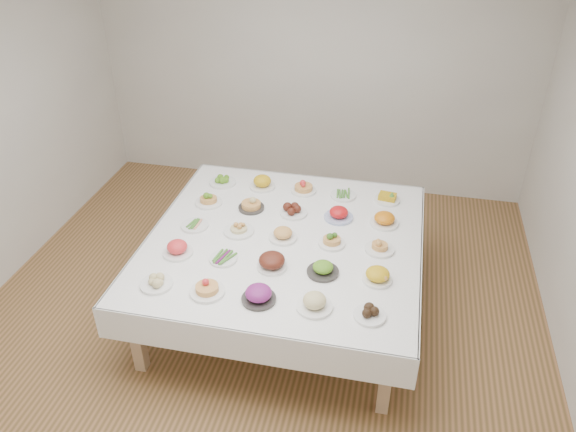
% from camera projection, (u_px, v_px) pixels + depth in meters
% --- Properties ---
extents(room_envelope, '(5.02, 5.02, 2.81)m').
position_uv_depth(room_envelope, '(253.00, 123.00, 4.04)').
color(room_envelope, '#98673F').
rests_on(room_envelope, ground).
extents(display_table, '(2.28, 2.28, 0.75)m').
position_uv_depth(display_table, '(284.00, 245.00, 4.73)').
color(display_table, white).
rests_on(display_table, ground).
extents(dish_0, '(0.24, 0.24, 0.10)m').
position_uv_depth(dish_0, '(156.00, 281.00, 4.16)').
color(dish_0, white).
rests_on(dish_0, display_table).
extents(dish_1, '(0.25, 0.25, 0.14)m').
position_uv_depth(dish_1, '(207.00, 286.00, 4.08)').
color(dish_1, white).
rests_on(dish_1, display_table).
extents(dish_2, '(0.25, 0.25, 0.15)m').
position_uv_depth(dish_2, '(259.00, 293.00, 4.00)').
color(dish_2, '#302D2A').
rests_on(dish_2, display_table).
extents(dish_3, '(0.27, 0.27, 0.16)m').
position_uv_depth(dish_3, '(315.00, 300.00, 3.93)').
color(dish_3, white).
rests_on(dish_3, display_table).
extents(dish_4, '(0.22, 0.22, 0.11)m').
position_uv_depth(dish_4, '(370.00, 312.00, 3.87)').
color(dish_4, white).
rests_on(dish_4, display_table).
extents(dish_5, '(0.24, 0.24, 0.13)m').
position_uv_depth(dish_5, '(177.00, 247.00, 4.49)').
color(dish_5, white).
rests_on(dish_5, display_table).
extents(dish_6, '(0.23, 0.22, 0.06)m').
position_uv_depth(dish_6, '(223.00, 257.00, 4.43)').
color(dish_6, white).
rests_on(dish_6, display_table).
extents(dish_7, '(0.23, 0.23, 0.15)m').
position_uv_depth(dish_7, '(272.00, 260.00, 4.33)').
color(dish_7, white).
rests_on(dish_7, display_table).
extents(dish_8, '(0.24, 0.24, 0.13)m').
position_uv_depth(dish_8, '(323.00, 267.00, 4.27)').
color(dish_8, '#302D2A').
rests_on(dish_8, display_table).
extents(dish_9, '(0.26, 0.26, 0.14)m').
position_uv_depth(dish_9, '(378.00, 273.00, 4.19)').
color(dish_9, white).
rests_on(dish_9, display_table).
extents(dish_10, '(0.23, 0.23, 0.05)m').
position_uv_depth(dish_10, '(195.00, 225.00, 4.84)').
color(dish_10, white).
rests_on(dish_10, display_table).
extents(dish_11, '(0.25, 0.25, 0.13)m').
position_uv_depth(dish_11, '(239.00, 226.00, 4.75)').
color(dish_11, white).
rests_on(dish_11, display_table).
extents(dish_12, '(0.23, 0.23, 0.13)m').
position_uv_depth(dish_12, '(283.00, 233.00, 4.66)').
color(dish_12, white).
rests_on(dish_12, display_table).
extents(dish_13, '(0.22, 0.22, 0.12)m').
position_uv_depth(dish_13, '(332.00, 239.00, 4.59)').
color(dish_13, white).
rests_on(dish_13, display_table).
extents(dish_14, '(0.24, 0.24, 0.12)m').
position_uv_depth(dish_14, '(380.00, 245.00, 4.53)').
color(dish_14, white).
rests_on(dish_14, display_table).
extents(dish_15, '(0.25, 0.24, 0.15)m').
position_uv_depth(dish_15, '(208.00, 197.00, 5.13)').
color(dish_15, white).
rests_on(dish_15, display_table).
extents(dish_16, '(0.23, 0.23, 0.14)m').
position_uv_depth(dish_16, '(251.00, 203.00, 5.06)').
color(dish_16, '#302D2A').
rests_on(dish_16, display_table).
extents(dish_17, '(0.24, 0.24, 0.12)m').
position_uv_depth(dish_17, '(294.00, 209.00, 4.99)').
color(dish_17, white).
rests_on(dish_17, display_table).
extents(dish_18, '(0.25, 0.25, 0.14)m').
position_uv_depth(dish_18, '(339.00, 212.00, 4.93)').
color(dish_18, '#4C66B2').
rests_on(dish_18, display_table).
extents(dish_19, '(0.24, 0.24, 0.15)m').
position_uv_depth(dish_19, '(385.00, 217.00, 4.84)').
color(dish_19, white).
rests_on(dish_19, display_table).
extents(dish_20, '(0.25, 0.25, 0.11)m').
position_uv_depth(dish_20, '(222.00, 179.00, 5.47)').
color(dish_20, white).
rests_on(dish_20, display_table).
extents(dish_21, '(0.24, 0.24, 0.15)m').
position_uv_depth(dish_21, '(262.00, 181.00, 5.39)').
color(dish_21, white).
rests_on(dish_21, display_table).
extents(dish_22, '(0.24, 0.24, 0.13)m').
position_uv_depth(dish_22, '(304.00, 186.00, 5.33)').
color(dish_22, white).
rests_on(dish_22, display_table).
extents(dish_23, '(0.23, 0.23, 0.05)m').
position_uv_depth(dish_23, '(343.00, 195.00, 5.27)').
color(dish_23, white).
rests_on(dish_23, display_table).
extents(dish_24, '(0.23, 0.23, 0.11)m').
position_uv_depth(dish_24, '(387.00, 196.00, 5.19)').
color(dish_24, white).
rests_on(dish_24, display_table).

